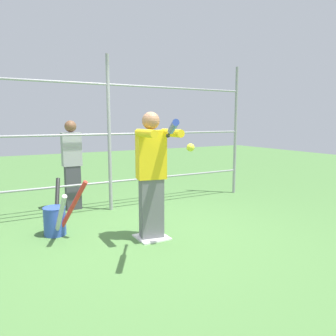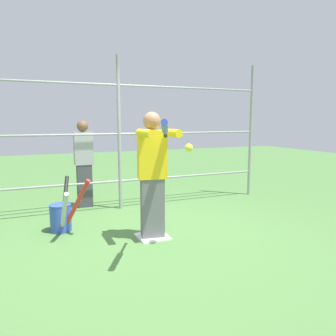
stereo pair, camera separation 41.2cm
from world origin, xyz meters
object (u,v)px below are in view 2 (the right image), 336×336
(softball_in_flight, at_px, (189,148))
(bystander_behind_fence, at_px, (84,162))
(batter, at_px, (153,171))
(bat_bucket, at_px, (62,215))
(baseball_bat_swinging, at_px, (165,128))

(softball_in_flight, height_order, bystander_behind_fence, bystander_behind_fence)
(softball_in_flight, bearing_deg, batter, -60.77)
(batter, relative_size, bat_bucket, 1.44)
(batter, distance_m, bat_bucket, 1.48)
(batter, bearing_deg, baseball_bat_swinging, 77.37)
(bat_bucket, relative_size, bystander_behind_fence, 0.75)
(baseball_bat_swinging, distance_m, softball_in_flight, 0.65)
(softball_in_flight, bearing_deg, baseball_bat_swinging, 38.77)
(softball_in_flight, relative_size, bat_bucket, 0.08)
(baseball_bat_swinging, xyz_separation_m, bystander_behind_fence, (0.37, -2.85, -0.67))
(bystander_behind_fence, bearing_deg, baseball_bat_swinging, 97.34)
(softball_in_flight, distance_m, bat_bucket, 2.09)
(batter, relative_size, baseball_bat_swinging, 2.19)
(baseball_bat_swinging, xyz_separation_m, softball_in_flight, (-0.47, -0.38, -0.24))
(batter, bearing_deg, softball_in_flight, 119.23)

